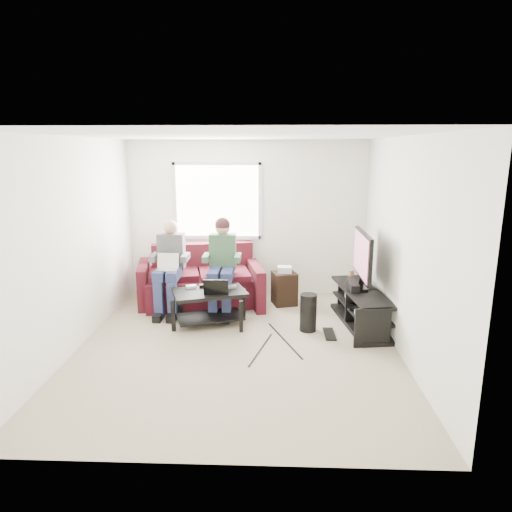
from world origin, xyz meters
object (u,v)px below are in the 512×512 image
(coffee_table, at_px, (210,299))
(tv, at_px, (362,257))
(subwoofer, at_px, (308,313))
(tv_stand, at_px, (361,309))
(end_table, at_px, (284,287))
(sofa, at_px, (200,283))

(coffee_table, relative_size, tv, 1.04)
(subwoofer, bearing_deg, tv_stand, 17.44)
(tv, bearing_deg, subwoofer, -155.97)
(tv, xyz_separation_m, end_table, (-1.07, 0.76, -0.69))
(sofa, height_order, tv_stand, sofa)
(tv, bearing_deg, end_table, 144.70)
(sofa, bearing_deg, tv, -17.44)
(sofa, distance_m, coffee_table, 0.96)
(tv_stand, xyz_separation_m, end_table, (-1.07, 0.86, 0.05))
(tv_stand, xyz_separation_m, subwoofer, (-0.77, -0.24, 0.03))
(coffee_table, xyz_separation_m, subwoofer, (1.38, -0.19, -0.11))
(tv, distance_m, end_table, 1.48)
(coffee_table, height_order, end_table, end_table)
(sofa, xyz_separation_m, tv_stand, (2.43, -0.86, -0.11))
(coffee_table, bearing_deg, end_table, 40.21)
(coffee_table, distance_m, tv_stand, 2.16)
(sofa, relative_size, end_table, 3.44)
(end_table, bearing_deg, sofa, 179.73)
(end_table, bearing_deg, subwoofer, -74.53)
(tv_stand, height_order, subwoofer, subwoofer)
(sofa, xyz_separation_m, subwoofer, (1.67, -1.10, -0.08))
(sofa, bearing_deg, tv_stand, -19.54)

